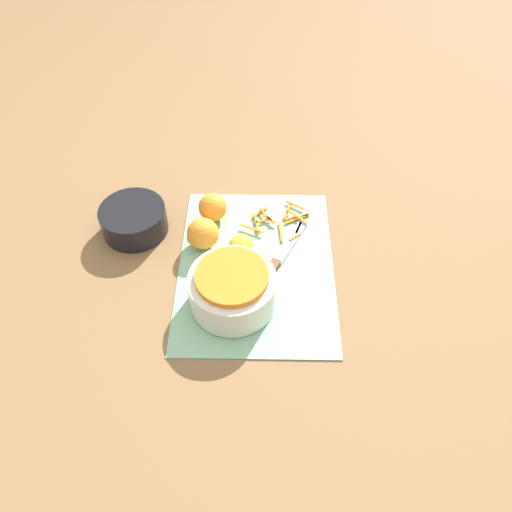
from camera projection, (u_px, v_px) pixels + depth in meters
ground_plane at (256, 267)px, 1.11m from camera, size 4.00×4.00×0.00m
cutting_board at (256, 266)px, 1.10m from camera, size 0.46×0.34×0.01m
bowl_speckled at (233, 288)px, 1.00m from camera, size 0.18×0.18×0.09m
bowl_dark at (134, 220)px, 1.16m from camera, size 0.15×0.15×0.07m
knife at (272, 270)px, 1.09m from camera, size 0.23×0.13×0.02m
orange_left at (203, 234)px, 1.11m from camera, size 0.07×0.07×0.07m
orange_right at (213, 207)px, 1.17m from camera, size 0.07×0.07×0.07m
lemon at (241, 246)px, 1.10m from camera, size 0.05×0.05×0.05m
peel_pile at (280, 220)px, 1.19m from camera, size 0.14×0.17×0.01m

